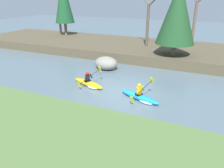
# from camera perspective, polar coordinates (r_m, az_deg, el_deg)

# --- Properties ---
(ground_plane) EXTENTS (90.00, 90.00, 0.00)m
(ground_plane) POSITION_cam_1_polar(r_m,az_deg,el_deg) (14.00, 2.64, -2.35)
(ground_plane) COLOR slate
(riverbank_near) EXTENTS (44.00, 7.07, 0.89)m
(riverbank_near) POSITION_cam_1_polar(r_m,az_deg,el_deg) (8.43, -17.10, -18.56)
(riverbank_near) COLOR #56753D
(riverbank_near) RESTS_ON ground
(riverbank_far) EXTENTS (44.00, 8.92, 0.89)m
(riverbank_far) POSITION_cam_1_polar(r_m,az_deg,el_deg) (23.38, 12.26, 8.44)
(riverbank_far) COLOR brown
(riverbank_far) RESTS_ON ground
(conifer_tree_far_left) EXTENTS (2.44, 2.44, 7.15)m
(conifer_tree_far_left) POSITION_cam_1_polar(r_m,az_deg,el_deg) (30.01, -12.56, 20.63)
(conifer_tree_far_left) COLOR brown
(conifer_tree_far_left) RESTS_ON riverbank_far
(conifer_tree_left) EXTENTS (3.29, 3.29, 6.16)m
(conifer_tree_left) POSITION_cam_1_polar(r_m,az_deg,el_deg) (19.54, 16.73, 17.44)
(conifer_tree_left) COLOR brown
(conifer_tree_left) RESTS_ON riverbank_far
(bare_tree_upstream) EXTENTS (3.95, 3.91, 7.21)m
(bare_tree_upstream) POSITION_cam_1_polar(r_m,az_deg,el_deg) (30.84, -13.61, 18.80)
(bare_tree_upstream) COLOR #7A664C
(bare_tree_upstream) RESTS_ON riverbank_far
(bare_tree_mid_upstream) EXTENTS (3.04, 3.00, 5.46)m
(bare_tree_mid_upstream) POSITION_cam_1_polar(r_m,az_deg,el_deg) (22.96, 9.44, 16.07)
(bare_tree_mid_upstream) COLOR brown
(bare_tree_mid_upstream) RESTS_ON riverbank_far
(bare_tree_mid_downstream) EXTENTS (3.24, 3.20, 5.85)m
(bare_tree_mid_downstream) POSITION_cam_1_polar(r_m,az_deg,el_deg) (24.88, 20.91, 15.85)
(bare_tree_mid_downstream) COLOR brown
(bare_tree_mid_downstream) RESTS_ON riverbank_far
(kayaker_lead) EXTENTS (2.74, 2.00, 1.20)m
(kayaker_lead) POSITION_cam_1_polar(r_m,az_deg,el_deg) (13.11, 7.58, -3.36)
(kayaker_lead) COLOR #1993D6
(kayaker_lead) RESTS_ON ground
(kayaker_middle) EXTENTS (2.75, 2.02, 1.20)m
(kayaker_middle) POSITION_cam_1_polar(r_m,az_deg,el_deg) (15.07, -5.93, 0.21)
(kayaker_middle) COLOR yellow
(kayaker_middle) RESTS_ON ground
(boulder_midstream) EXTENTS (1.94, 1.52, 1.10)m
(boulder_midstream) POSITION_cam_1_polar(r_m,az_deg,el_deg) (18.28, -1.55, 5.47)
(boulder_midstream) COLOR gray
(boulder_midstream) RESTS_ON ground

